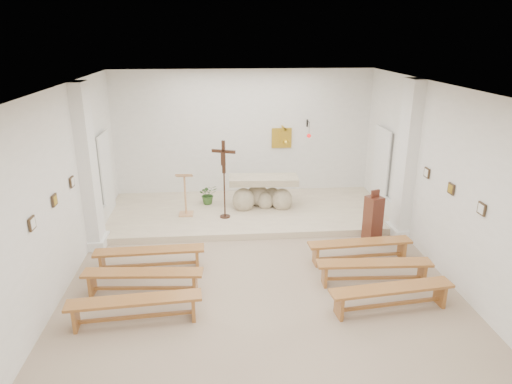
{
  "coord_description": "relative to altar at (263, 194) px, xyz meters",
  "views": [
    {
      "loc": [
        -0.71,
        -7.25,
        4.37
      ],
      "look_at": [
        0.05,
        1.6,
        1.27
      ],
      "focal_mm": 32.0,
      "sensor_mm": 36.0,
      "label": 1
    }
  ],
  "objects": [
    {
      "name": "ceiling",
      "position": [
        -0.4,
        -3.64,
        3.0
      ],
      "size": [
        7.0,
        10.0,
        0.02
      ],
      "primitive_type": "cube",
      "color": "silver",
      "rests_on": "wall_back"
    },
    {
      "name": "sanctuary_platform",
      "position": [
        -0.4,
        -0.14,
        -0.42
      ],
      "size": [
        6.98,
        3.0,
        0.15
      ],
      "primitive_type": "cube",
      "color": "beige",
      "rests_on": "ground"
    },
    {
      "name": "bench_right_second",
      "position": [
        1.68,
        -3.7,
        -0.16
      ],
      "size": [
        2.11,
        0.43,
        0.44
      ],
      "rotation": [
        0.0,
        0.0,
        -0.05
      ],
      "color": "#9C602D",
      "rests_on": "ground"
    },
    {
      "name": "pilaster_left",
      "position": [
        -3.77,
        -1.64,
        1.26
      ],
      "size": [
        0.26,
        0.55,
        3.5
      ],
      "primitive_type": "cube",
      "color": "white",
      "rests_on": "ground"
    },
    {
      "name": "radiator_left",
      "position": [
        -3.83,
        -0.94,
        -0.22
      ],
      "size": [
        0.1,
        0.85,
        0.52
      ],
      "primitive_type": "cube",
      "color": "silver",
      "rests_on": "ground"
    },
    {
      "name": "station_frame_right_front",
      "position": [
        3.07,
        -4.44,
        1.23
      ],
      "size": [
        0.03,
        0.2,
        0.2
      ],
      "primitive_type": "cube",
      "color": "#3A2A19",
      "rests_on": "wall_right"
    },
    {
      "name": "wall_back",
      "position": [
        -0.4,
        1.35,
        1.26
      ],
      "size": [
        7.0,
        0.02,
        3.5
      ],
      "primitive_type": "cube",
      "color": "white",
      "rests_on": "ground"
    },
    {
      "name": "bench_right_third",
      "position": [
        1.68,
        -4.57,
        -0.16
      ],
      "size": [
        2.12,
        0.57,
        0.44
      ],
      "rotation": [
        0.0,
        0.0,
        0.11
      ],
      "color": "#9C602D",
      "rests_on": "ground"
    },
    {
      "name": "donation_pedestal",
      "position": [
        2.25,
        -1.89,
        0.03
      ],
      "size": [
        0.41,
        0.41,
        1.19
      ],
      "rotation": [
        0.0,
        0.0,
        0.36
      ],
      "color": "#512717",
      "rests_on": "ground"
    },
    {
      "name": "pilaster_right",
      "position": [
        2.97,
        -1.64,
        1.26
      ],
      "size": [
        0.26,
        0.55,
        3.5
      ],
      "primitive_type": "cube",
      "color": "white",
      "rests_on": "ground"
    },
    {
      "name": "station_frame_left_rear",
      "position": [
        -3.87,
        -2.44,
        1.23
      ],
      "size": [
        0.03,
        0.2,
        0.2
      ],
      "primitive_type": "cube",
      "color": "#3A2A19",
      "rests_on": "wall_left"
    },
    {
      "name": "station_frame_right_rear",
      "position": [
        3.07,
        -2.44,
        1.23
      ],
      "size": [
        0.03,
        0.2,
        0.2
      ],
      "primitive_type": "cube",
      "color": "#3A2A19",
      "rests_on": "wall_right"
    },
    {
      "name": "ground",
      "position": [
        -0.4,
        -3.64,
        -0.49
      ],
      "size": [
        7.0,
        10.0,
        0.0
      ],
      "primitive_type": "cube",
      "color": "tan",
      "rests_on": "ground"
    },
    {
      "name": "bench_left_second",
      "position": [
        -2.48,
        -3.7,
        -0.16
      ],
      "size": [
        2.11,
        0.49,
        0.44
      ],
      "rotation": [
        0.0,
        0.0,
        -0.08
      ],
      "color": "#9C602D",
      "rests_on": "ground"
    },
    {
      "name": "potted_plant",
      "position": [
        -1.39,
        0.36,
        -0.08
      ],
      "size": [
        0.54,
        0.49,
        0.52
      ],
      "primitive_type": "imported",
      "rotation": [
        0.0,
        0.0,
        0.2
      ],
      "color": "#305722",
      "rests_on": "sanctuary_platform"
    },
    {
      "name": "lectern",
      "position": [
        -1.93,
        -0.38,
        0.21
      ],
      "size": [
        0.41,
        0.35,
        1.12
      ],
      "rotation": [
        0.0,
        0.0,
        -0.01
      ],
      "color": "tan",
      "rests_on": "sanctuary_platform"
    },
    {
      "name": "radiator_right",
      "position": [
        3.03,
        -0.94,
        -0.22
      ],
      "size": [
        0.1,
        0.85,
        0.52
      ],
      "primitive_type": "cube",
      "color": "silver",
      "rests_on": "ground"
    },
    {
      "name": "wall_right",
      "position": [
        3.09,
        -3.64,
        1.26
      ],
      "size": [
        0.02,
        10.0,
        3.5
      ],
      "primitive_type": "cube",
      "color": "white",
      "rests_on": "ground"
    },
    {
      "name": "sanctuary_lamp",
      "position": [
        1.35,
        1.07,
        1.32
      ],
      "size": [
        0.11,
        0.36,
        0.44
      ],
      "color": "black",
      "rests_on": "wall_back"
    },
    {
      "name": "station_frame_left_mid",
      "position": [
        -3.87,
        -3.44,
        1.23
      ],
      "size": [
        0.03,
        0.2,
        0.2
      ],
      "primitive_type": "cube",
      "color": "#3A2A19",
      "rests_on": "wall_left"
    },
    {
      "name": "station_frame_left_front",
      "position": [
        -3.87,
        -4.44,
        1.23
      ],
      "size": [
        0.03,
        0.2,
        0.2
      ],
      "primitive_type": "cube",
      "color": "#3A2A19",
      "rests_on": "wall_left"
    },
    {
      "name": "gold_wall_relief",
      "position": [
        0.65,
        1.32,
        1.16
      ],
      "size": [
        0.55,
        0.04,
        0.55
      ],
      "primitive_type": "cube",
      "color": "gold",
      "rests_on": "wall_back"
    },
    {
      "name": "crucifix_stand",
      "position": [
        -0.98,
        -0.61,
        0.75
      ],
      "size": [
        0.55,
        0.25,
        1.89
      ],
      "rotation": [
        0.0,
        0.0,
        -0.37
      ],
      "color": "#341C10",
      "rests_on": "sanctuary_platform"
    },
    {
      "name": "wall_left",
      "position": [
        -3.89,
        -3.64,
        1.26
      ],
      "size": [
        0.02,
        10.0,
        3.5
      ],
      "primitive_type": "cube",
      "color": "white",
      "rests_on": "ground"
    },
    {
      "name": "station_frame_right_mid",
      "position": [
        3.07,
        -3.44,
        1.23
      ],
      "size": [
        0.03,
        0.2,
        0.2
      ],
      "primitive_type": "cube",
      "color": "#3A2A19",
      "rests_on": "wall_right"
    },
    {
      "name": "altar",
      "position": [
        0.0,
        0.0,
        0.0
      ],
      "size": [
        1.75,
        0.8,
        0.89
      ],
      "rotation": [
        0.0,
        0.0,
        -0.05
      ],
      "color": "#C2B194",
      "rests_on": "sanctuary_platform"
    },
    {
      "name": "bench_left_third",
      "position": [
        -2.48,
        -4.57,
        -0.16
      ],
      "size": [
        2.12,
        0.49,
        0.44
      ],
      "rotation": [
        0.0,
        0.0,
        0.08
      ],
      "color": "#9C602D",
      "rests_on": "ground"
    },
    {
      "name": "bench_right_front",
      "position": [
        1.68,
        -2.84,
        -0.16
      ],
      "size": [
        2.11,
        0.46,
        0.44
      ],
      "rotation": [
        0.0,
        0.0,
        0.06
      ],
      "color": "#9C602D",
      "rests_on": "ground"
    },
    {
      "name": "bench_left_front",
      "position": [
        -2.48,
        -2.84,
        -0.16
      ],
      "size": [
        2.11,
        0.4,
        0.44
      ],
      "rotation": [
        0.0,
        0.0,
        0.03
      ],
      "color": "#9C602D",
      "rests_on": "ground"
    }
  ]
}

